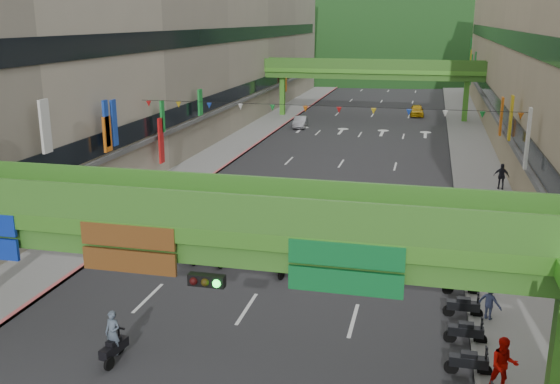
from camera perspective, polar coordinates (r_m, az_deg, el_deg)
road_slab at (r=62.48m, az=6.90°, el=4.59°), size 18.00×140.00×0.02m
sidewalk_left at (r=64.62m, az=-2.86°, el=5.11°), size 4.00×140.00×0.15m
sidewalk_right at (r=62.21m, az=17.04°, el=4.03°), size 4.00×140.00×0.15m
curb_left at (r=64.12m, az=-1.22°, el=5.06°), size 0.20×140.00×0.18m
curb_right at (r=62.11m, az=15.29°, el=4.16°), size 0.20×140.00×0.18m
building_row_left at (r=66.27m, az=-9.75°, el=13.35°), size 12.80×95.00×19.00m
overpass_near at (r=18.63m, az=-6.33°, el=-5.28°), size 28.00×12.27×7.10m
overpass_far at (r=76.54m, az=8.40°, el=10.63°), size 28.00×2.20×7.10m
hill_left at (r=172.77m, az=6.32°, el=11.59°), size 168.00×140.00×112.00m
hill_right at (r=192.17m, az=19.27°, el=11.23°), size 208.00×176.00×128.00m
bunting_string at (r=41.95m, az=3.87°, el=7.54°), size 26.00×0.36×0.47m
scooter_rider_near at (r=23.35m, az=-15.00°, el=-12.85°), size 0.68×1.60×1.96m
scooter_rider_mid at (r=29.59m, az=0.10°, el=-5.77°), size 0.94×1.58×2.01m
scooter_rider_left at (r=31.51m, az=-7.56°, el=-4.57°), size 1.00×1.60×2.04m
scooter_rider_far at (r=31.05m, az=-5.27°, el=-5.04°), size 0.79×1.60×1.83m
parked_scooter_row at (r=23.87m, az=16.73°, el=-13.35°), size 1.60×11.55×1.08m
car_silver at (r=70.09m, az=1.87°, el=6.41°), size 1.68×3.95×1.27m
car_yellow at (r=80.34m, az=12.41°, el=7.29°), size 1.89×4.21×1.40m
pedestrian_red at (r=22.04m, az=19.74°, el=-14.99°), size 0.98×0.80×1.87m
pedestrian_dark at (r=46.76m, az=19.56°, el=1.19°), size 1.14×0.67×1.82m
pedestrian_blue at (r=26.71m, az=18.62°, el=-9.72°), size 0.84×0.75×1.52m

